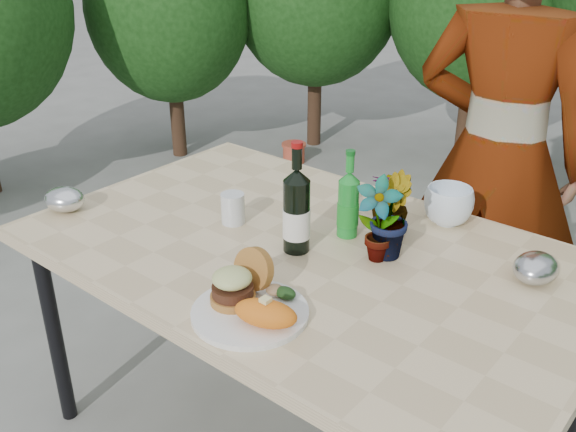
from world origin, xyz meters
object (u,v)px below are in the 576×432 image
Objects in this scene: patio_table at (306,265)px; dinner_plate at (250,313)px; person at (498,158)px; wine_bottle at (297,212)px.

patio_table is 5.71× the size of dinner_plate.
person is (0.12, 1.13, 0.09)m from dinner_plate.
wine_bottle is 0.19× the size of person.
patio_table is 0.18m from wine_bottle.
dinner_plate is 0.36m from wine_bottle.
patio_table is 0.37m from dinner_plate.
wine_bottle is at bearing 66.67° from person.
wine_bottle reaches higher than patio_table.
wine_bottle is at bearing 110.16° from dinner_plate.
person is (0.22, 0.79, 0.15)m from patio_table.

